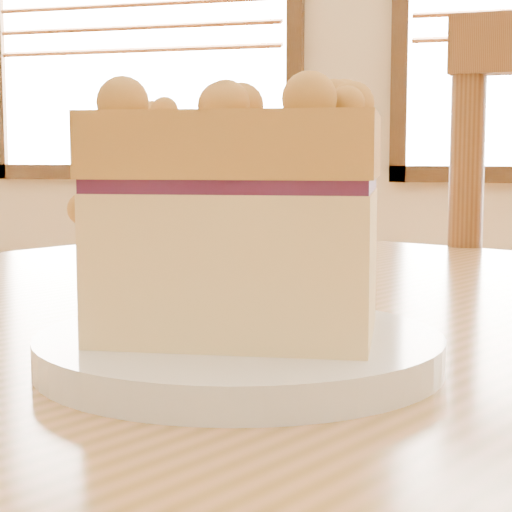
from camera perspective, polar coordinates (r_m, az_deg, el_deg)
The scene contains 2 objects.
plate at distance 0.45m, azimuth -1.07°, elevation -6.16°, with size 0.20×0.20×0.02m.
cake_slice at distance 0.44m, azimuth -1.24°, elevation 2.83°, with size 0.15×0.12×0.13m.
Camera 1 is at (-0.01, -0.39, 0.86)m, focal length 62.00 mm.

